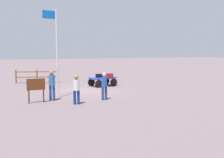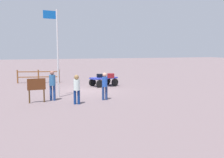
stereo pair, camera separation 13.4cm
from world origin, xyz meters
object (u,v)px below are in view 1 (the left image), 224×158
object	(u,v)px
suitcase_maroon	(110,76)
worker_lead	(52,83)
flagpole	(56,48)
worker_supervisor	(76,87)
signboard	(36,87)
worker_trailing	(104,84)
suitcase_tan	(100,76)
luggage_cart	(102,80)

from	to	relation	value
suitcase_maroon	worker_lead	world-z (taller)	worker_lead
worker_lead	flagpole	distance (m)	2.23
suitcase_maroon	worker_supervisor	bearing A→B (deg)	55.94
signboard	flagpole	bearing A→B (deg)	-134.86
worker_trailing	suitcase_maroon	bearing A→B (deg)	-112.14
suitcase_maroon	worker_lead	distance (m)	6.33
worker_supervisor	worker_trailing	bearing A→B (deg)	-159.28
flagpole	worker_supervisor	bearing A→B (deg)	107.33
worker_trailing	flagpole	size ratio (longest dim) A/B	0.30
suitcase_tan	flagpole	xyz separation A→B (m)	(3.79, 3.67, 2.17)
signboard	suitcase_tan	bearing A→B (deg)	-135.65
luggage_cart	suitcase_maroon	size ratio (longest dim) A/B	4.03
worker_supervisor	worker_lead	bearing A→B (deg)	-52.30
suitcase_maroon	flagpole	xyz separation A→B (m)	(4.46, 3.16, 2.14)
luggage_cart	suitcase_maroon	bearing A→B (deg)	129.60
luggage_cart	signboard	xyz separation A→B (m)	(5.29, 4.96, 0.39)
worker_trailing	suitcase_tan	bearing A→B (deg)	-103.61
luggage_cart	suitcase_tan	distance (m)	0.42
worker_lead	flagpole	size ratio (longest dim) A/B	0.33
suitcase_tan	worker_trailing	bearing A→B (deg)	76.39
worker_lead	flagpole	xyz separation A→B (m)	(-0.38, -0.91, 2.00)
flagpole	worker_trailing	bearing A→B (deg)	145.81
worker_lead	worker_supervisor	distance (m)	1.82
suitcase_maroon	worker_trailing	world-z (taller)	worker_trailing
worker_trailing	signboard	size ratio (longest dim) A/B	1.19
worker_trailing	worker_supervisor	xyz separation A→B (m)	(1.75, 0.66, 0.01)
signboard	worker_lead	bearing A→B (deg)	-158.15
worker_trailing	flagpole	bearing A→B (deg)	-34.19
flagpole	suitcase_maroon	bearing A→B (deg)	-144.69
luggage_cart	signboard	world-z (taller)	signboard
luggage_cart	flagpole	distance (m)	6.01
flagpole	worker_lead	bearing A→B (deg)	67.51
suitcase_maroon	worker_supervisor	xyz separation A→B (m)	(3.73, 5.52, 0.05)
suitcase_maroon	flagpole	world-z (taller)	flagpole
suitcase_maroon	worker_lead	bearing A→B (deg)	40.09
luggage_cart	flagpole	world-z (taller)	flagpole
worker_supervisor	flagpole	distance (m)	3.23
worker_lead	signboard	xyz separation A→B (m)	(0.88, 0.35, -0.12)
suitcase_maroon	flagpole	size ratio (longest dim) A/B	0.11
suitcase_tan	signboard	size ratio (longest dim) A/B	0.47
worker_supervisor	signboard	distance (m)	2.27
flagpole	luggage_cart	bearing A→B (deg)	-137.49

